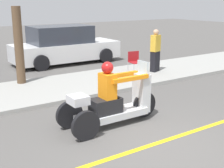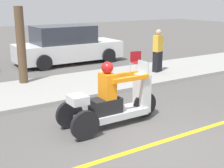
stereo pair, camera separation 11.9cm
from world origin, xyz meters
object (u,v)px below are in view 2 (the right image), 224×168
at_px(parked_car_lot_left, 67,46).
at_px(tree_trunk, 21,45).
at_px(spectator_near_curb, 158,52).
at_px(motorcycle_trike, 112,103).
at_px(folding_chair_set_back, 137,60).

xyz_separation_m(parked_car_lot_left, tree_trunk, (-2.84, -2.74, 0.56)).
bearing_deg(spectator_near_curb, motorcycle_trike, -141.77).
distance_m(spectator_near_curb, parked_car_lot_left, 4.31).
xyz_separation_m(motorcycle_trike, folding_chair_set_back, (3.17, 3.27, 0.11)).
relative_size(parked_car_lot_left, tree_trunk, 1.91).
xyz_separation_m(folding_chair_set_back, tree_trunk, (-3.83, 1.06, 0.71)).
bearing_deg(spectator_near_curb, parked_car_lot_left, 116.00).
xyz_separation_m(spectator_near_curb, folding_chair_set_back, (-0.89, 0.07, -0.26)).
bearing_deg(parked_car_lot_left, folding_chair_set_back, -75.34).
distance_m(motorcycle_trike, parked_car_lot_left, 7.40).
height_order(folding_chair_set_back, tree_trunk, tree_trunk).
relative_size(motorcycle_trike, parked_car_lot_left, 0.52).
bearing_deg(tree_trunk, parked_car_lot_left, 44.00).
xyz_separation_m(spectator_near_curb, parked_car_lot_left, (-1.89, 3.87, -0.11)).
distance_m(folding_chair_set_back, tree_trunk, 4.04).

